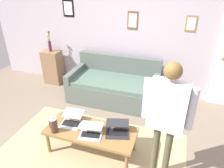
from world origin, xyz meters
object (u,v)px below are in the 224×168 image
laptop_left (71,120)px  person_standing (167,112)px  couch (114,86)px  laptop_center (91,132)px  laptop_right (117,130)px  side_shelf (53,67)px  flower_vase (49,42)px  coffee_table (91,132)px  french_press (54,125)px

laptop_left → person_standing: size_ratio=0.23×
couch → laptop_center: (-0.19, 1.67, 0.15)m
laptop_left → laptop_right: bearing=-178.7°
side_shelf → flower_vase: 0.63m
side_shelf → flower_vase: bearing=-101.4°
laptop_center → laptop_right: laptop_right is taller
laptop_left → flower_vase: size_ratio=0.79×
coffee_table → flower_vase: (1.82, -1.86, 0.67)m
french_press → side_shelf: side_shelf is taller
laptop_right → laptop_left: bearing=1.3°
french_press → flower_vase: 2.50m
french_press → laptop_right: bearing=-162.8°
coffee_table → flower_vase: 2.69m
person_standing → laptop_left: bearing=-8.5°
laptop_center → french_press: size_ratio=1.42×
laptop_center → flower_vase: 2.75m
laptop_left → person_standing: (-1.37, 0.21, 0.61)m
laptop_center → flower_vase: (1.86, -1.95, 0.58)m
coffee_table → laptop_center: 0.13m
laptop_right → flower_vase: (2.20, -1.78, 0.58)m
laptop_center → couch: bearing=-83.6°
laptop_right → flower_vase: 2.89m
laptop_center → flower_vase: size_ratio=0.74×
couch → laptop_right: 1.60m
laptop_center → person_standing: size_ratio=0.22×
coffee_table → laptop_center: laptop_center is taller
laptop_left → french_press: bearing=60.8°
coffee_table → laptop_center: (-0.04, 0.09, 0.09)m
coffee_table → side_shelf: side_shelf is taller
side_shelf → person_standing: (-2.85, 2.00, 0.66)m
laptop_center → side_shelf: 2.69m
laptop_right → french_press: (0.87, 0.27, 0.07)m
laptop_right → flower_vase: bearing=-39.0°
coffee_table → french_press: 0.54m
couch → french_press: couch is taller
couch → laptop_right: bearing=109.4°
person_standing → laptop_right: bearing=-19.0°
side_shelf → laptop_right: bearing=141.0°
laptop_center → french_press: bearing=11.2°
coffee_table → person_standing: (-1.03, 0.14, 0.70)m
coffee_table → flower_vase: size_ratio=2.72×
laptop_right → side_shelf: 2.83m
person_standing → couch: bearing=-55.8°
laptop_left → flower_vase: 2.40m
coffee_table → person_standing: 1.25m
laptop_right → french_press: french_press is taller
coffee_table → side_shelf: 2.60m
couch → side_shelf: couch is taller
side_shelf → french_press: bearing=123.0°
couch → flower_vase: (1.67, -0.28, 0.73)m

